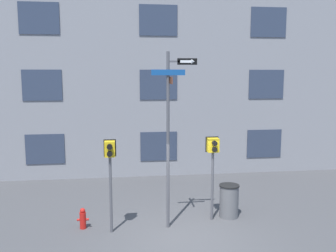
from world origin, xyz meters
The scene contains 7 objects.
ground_plane centered at (0.00, 0.00, 0.00)m, with size 60.00×60.00×0.00m, color #424244.
building_facade centered at (0.00, 6.61, 6.68)m, with size 24.00×0.63×13.36m.
street_sign_pole centered at (-0.26, 0.78, 3.01)m, with size 1.29×0.87×5.10m.
pedestrian_signal_left centered at (-1.96, 0.64, 2.09)m, with size 0.35×0.40×2.67m.
pedestrian_signal_right centered at (1.11, 1.18, 2.05)m, with size 0.40×0.40×2.59m.
fire_hydrant centered at (-2.79, 1.01, 0.30)m, with size 0.34×0.18×0.62m.
trash_bin centered at (1.69, 1.33, 0.52)m, with size 0.63×0.63×1.04m.
Camera 1 is at (-1.68, -9.63, 4.52)m, focal length 40.00 mm.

